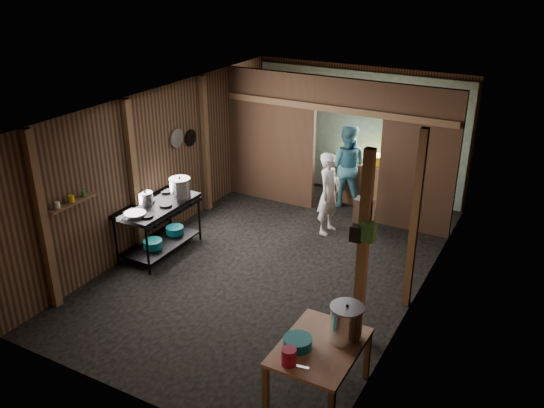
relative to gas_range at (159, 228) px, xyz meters
The scene contains 41 objects.
floor 2.03m from the gas_range, 18.79° to the left, with size 4.50×7.00×0.00m, color black.
ceiling 2.94m from the gas_range, 18.79° to the left, with size 4.50×7.00×0.00m, color #3B3834.
wall_back 4.63m from the gas_range, 65.58° to the left, with size 4.50×0.00×2.60m, color brown.
wall_front 3.53m from the gas_range, 56.68° to the right, with size 4.50×0.00×2.60m, color brown.
wall_left 1.14m from the gas_range, 120.05° to the left, with size 0.00×7.00×2.60m, color brown.
wall_right 4.27m from the gas_range, ahead, with size 0.00×7.00×2.60m, color brown.
partition_left 3.02m from the gas_range, 78.94° to the left, with size 1.85×0.10×2.60m, color #4B3222.
partition_right 4.55m from the gas_range, 39.42° to the left, with size 1.35×0.10×2.60m, color #4B3222.
partition_header 4.01m from the gas_range, 53.13° to the left, with size 1.30×0.10×0.60m, color #4B3222.
turquoise_panel 4.56m from the gas_range, 65.26° to the left, with size 4.40×0.06×2.50m, color #93C8C3.
back_counter 4.20m from the gas_range, 58.73° to the left, with size 1.20×0.50×0.85m, color brown.
wall_clock 4.80m from the gas_range, 62.20° to the left, with size 0.20×0.20×0.03m, color white.
post_left_a 2.16m from the gas_range, 98.70° to the right, with size 0.10×0.12×2.60m, color brown.
post_left_b 0.93m from the gas_range, 151.87° to the right, with size 0.10×0.12×2.60m, color brown.
post_left_c 2.05m from the gas_range, 99.26° to the left, with size 0.10×0.12×2.60m, color brown.
post_right 4.17m from the gas_range, ahead, with size 0.10×0.12×2.60m, color brown.
post_free 3.88m from the gas_range, 10.04° to the right, with size 0.12×0.12×2.60m, color brown.
cross_beam 3.73m from the gas_range, 56.02° to the left, with size 4.40×0.12×0.12m, color brown.
pan_lid_big 1.63m from the gas_range, 107.61° to the left, with size 0.34×0.34×0.03m, color gray.
pan_lid_small 1.85m from the gas_range, 102.91° to the left, with size 0.30×0.30×0.03m, color black.
wall_shelf 1.77m from the gas_range, 100.47° to the right, with size 0.14×0.80×0.03m, color brown.
jar_white 2.01m from the gas_range, 98.97° to the right, with size 0.07×0.07×0.10m, color white.
jar_yellow 1.81m from the gas_range, 100.47° to the right, with size 0.08×0.08×0.10m, color yellow.
jar_green 1.63m from the gas_range, 102.28° to the right, with size 0.06×0.06×0.10m, color #2C692A.
bag_white 3.96m from the gas_range, ahead, with size 0.22×0.15×0.32m, color white.
bag_green 4.04m from the gas_range, 10.73° to the right, with size 0.16×0.12×0.24m, color #2C692A.
bag_black 3.90m from the gas_range, 11.44° to the right, with size 0.14×0.10×0.20m, color black.
gas_range is the anchor object (origin of this frame).
prep_table 4.14m from the gas_range, 26.29° to the right, with size 0.84×1.16×0.68m, color tan, non-canonical shape.
stove_pot_large 0.74m from the gas_range, 67.35° to the left, with size 0.35×0.35×0.35m, color silver, non-canonical shape.
stove_pot_med 0.56m from the gas_range, 157.73° to the right, with size 0.24×0.24×0.21m, color silver, non-canonical shape.
frying_pan 0.70m from the gas_range, 90.00° to the right, with size 0.34×0.56×0.08m, color gray, non-canonical shape.
blue_tub_front 0.28m from the gas_range, 90.00° to the right, with size 0.31×0.31×0.13m, color #0A6068.
blue_tub_back 0.44m from the gas_range, 90.00° to the left, with size 0.30×0.30×0.12m, color #0A6068.
stock_pot 4.24m from the gas_range, 22.16° to the right, with size 0.38×0.38×0.44m, color silver, non-canonical shape.
wash_basin 4.04m from the gas_range, 29.36° to the right, with size 0.32×0.32×0.12m, color #0A6068.
pink_bucket 4.23m from the gas_range, 32.56° to the right, with size 0.16×0.16×0.19m, color #B31330.
knife 4.28m from the gas_range, 31.98° to the right, with size 0.30×0.04×0.01m, color silver.
yellow_tub 4.39m from the gas_range, 55.43° to the left, with size 0.32×0.32×0.18m, color yellow.
cook 2.97m from the gas_range, 43.30° to the left, with size 0.54×0.36×1.48m, color white.
worker_back 3.86m from the gas_range, 59.23° to the left, with size 0.79×0.62×1.63m, color teal.
Camera 1 is at (3.78, -7.16, 4.61)m, focal length 37.66 mm.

